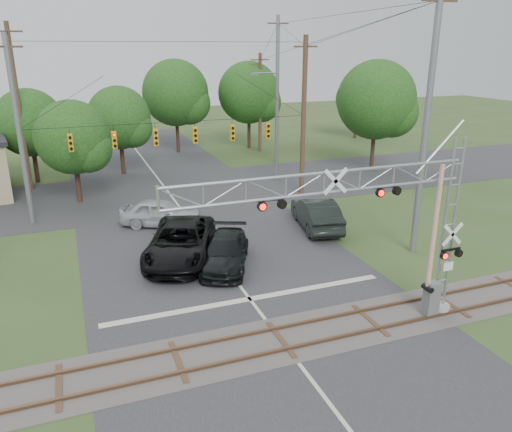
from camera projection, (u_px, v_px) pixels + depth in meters
name	position (u px, v px, depth m)	size (l,w,h in m)	color
ground	(304.00, 370.00, 17.40)	(160.00, 160.00, 0.00)	#334620
road_main	(221.00, 261.00, 26.25)	(14.00, 90.00, 0.02)	#2A292C
road_cross	(168.00, 192.00, 38.64)	(90.00, 12.00, 0.02)	#2A292C
railroad_track	(281.00, 340.00, 19.16)	(90.00, 3.20, 0.17)	#4C4742
crossing_gantry	(377.00, 218.00, 18.57)	(12.11, 0.95, 7.45)	gray
traffic_signal_span	(188.00, 126.00, 33.59)	(19.34, 0.36, 11.50)	slate
pickup_black	(181.00, 242.00, 26.22)	(3.21, 6.95, 1.93)	black
car_dark	(225.00, 252.00, 25.46)	(2.17, 5.34, 1.55)	black
sedan_silver	(161.00, 213.00, 31.18)	(2.02, 5.01, 1.71)	#A7AAAF
suv_dark	(316.00, 213.00, 30.79)	(1.97, 5.66, 1.86)	black
streetlight	(275.00, 121.00, 40.28)	(2.39, 0.25, 8.95)	slate
utility_poles	(203.00, 111.00, 36.13)	(25.81, 29.25, 13.46)	#432A1F
treeline	(135.00, 103.00, 45.66)	(55.44, 21.22, 9.87)	#342017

